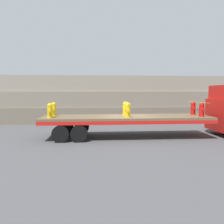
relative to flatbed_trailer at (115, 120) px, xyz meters
The scene contains 11 objects.
ground_plane 1.26m from the flatbed_trailer, ahead, with size 120.00×120.00×0.00m, color #474749.
rock_cliff 7.44m from the flatbed_trailer, 84.54° to the left, with size 60.00×3.30×4.17m.
flatbed_trailer is the anchor object (origin of this frame).
fire_hydrant_yellow_near_0 3.83m from the flatbed_trailer, behind, with size 0.37×0.55×0.83m.
fire_hydrant_yellow_far_0 3.83m from the flatbed_trailer, behind, with size 0.37×0.55×0.83m.
fire_hydrant_yellow_near_1 1.11m from the flatbed_trailer, 39.14° to the right, with size 0.37×0.55×0.83m.
fire_hydrant_yellow_far_1 1.11m from the flatbed_trailer, 39.14° to the left, with size 0.37×0.55×0.83m.
fire_hydrant_red_near_2 5.20m from the flatbed_trailer, ahead, with size 0.37×0.55×0.83m.
fire_hydrant_red_far_2 5.20m from the flatbed_trailer, ahead, with size 0.37×0.55×0.83m.
cargo_strap_rear 1.28m from the flatbed_trailer, ahead, with size 0.05×2.79×0.01m.
cargo_strap_middle 5.24m from the flatbed_trailer, ahead, with size 0.05×2.79×0.01m.
Camera 1 is at (-1.86, -13.04, 2.73)m, focal length 35.00 mm.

